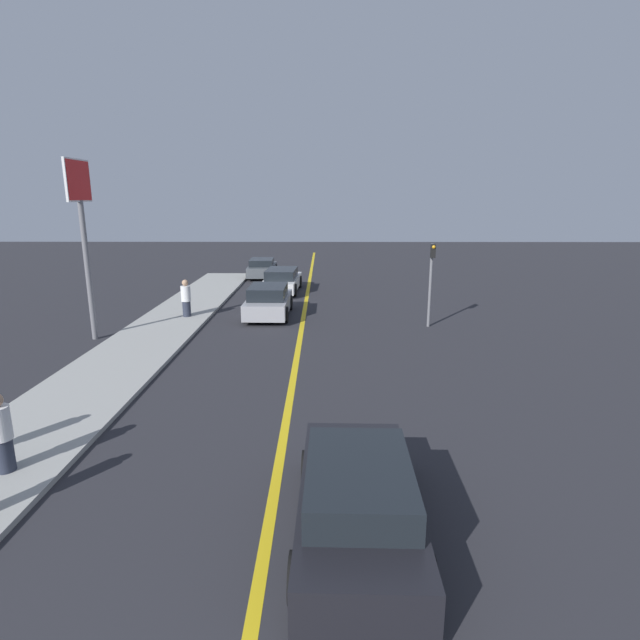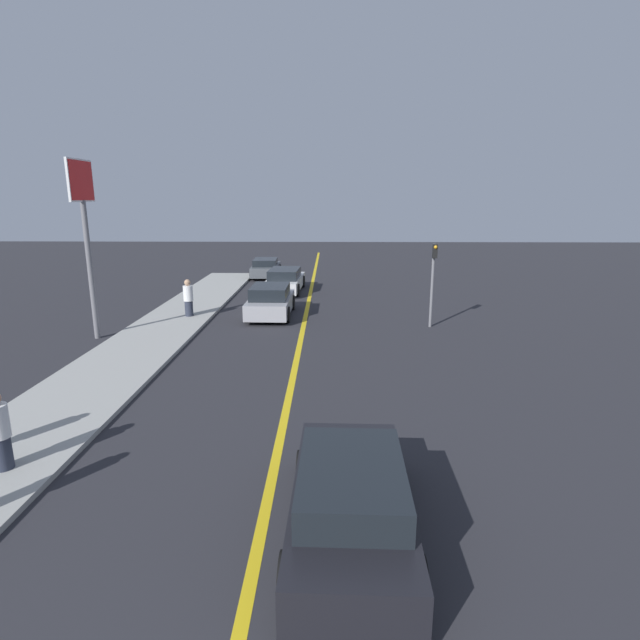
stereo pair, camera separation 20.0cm
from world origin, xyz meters
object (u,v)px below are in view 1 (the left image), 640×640
pedestrian_mid_group (1,433)px  traffic_light (431,276)px  car_near_right_lane (358,499)px  car_far_distant (282,280)px  car_ahead_center (269,301)px  roadside_sign (81,208)px  car_parked_left_lot (262,268)px  pedestrian_by_sign (186,298)px

pedestrian_mid_group → traffic_light: bearing=47.7°
pedestrian_mid_group → traffic_light: size_ratio=0.46×
car_near_right_lane → car_far_distant: (-2.89, 21.08, -0.01)m
traffic_light → pedestrian_mid_group: bearing=-132.3°
car_ahead_center → traffic_light: bearing=-14.6°
roadside_sign → car_parked_left_lot: bearing=73.2°
car_ahead_center → roadside_sign: 8.38m
car_ahead_center → traffic_light: size_ratio=1.20×
car_ahead_center → pedestrian_by_sign: size_ratio=2.52×
car_far_distant → car_near_right_lane: bearing=-79.2°
car_parked_left_lot → pedestrian_mid_group: 24.77m
car_parked_left_lot → roadside_sign: (-4.56, -15.10, 4.23)m
pedestrian_by_sign → roadside_sign: roadside_sign is taller
car_near_right_lane → traffic_light: (3.83, 13.20, 1.48)m
car_ahead_center → car_parked_left_lot: (-1.64, 11.32, -0.06)m
car_near_right_lane → pedestrian_by_sign: bearing=115.6°
car_far_distant → traffic_light: size_ratio=1.36×
pedestrian_by_sign → pedestrian_mid_group: bearing=-90.3°
car_near_right_lane → pedestrian_mid_group: bearing=166.9°
pedestrian_mid_group → traffic_light: (10.46, 11.50, 1.24)m
traffic_light → roadside_sign: roadside_sign is taller
car_parked_left_lot → pedestrian_by_sign: pedestrian_by_sign is taller
car_ahead_center → pedestrian_mid_group: pedestrian_mid_group is taller
car_far_distant → pedestrian_mid_group: (-3.74, -19.37, 0.25)m
car_far_distant → roadside_sign: (-6.32, -9.79, 4.21)m
car_ahead_center → pedestrian_by_sign: 3.60m
pedestrian_by_sign → traffic_light: (10.38, -1.29, 1.22)m
car_ahead_center → car_near_right_lane: bearing=-78.0°
car_ahead_center → pedestrian_by_sign: pedestrian_by_sign is taller
car_far_distant → roadside_sign: size_ratio=0.71×
car_parked_left_lot → traffic_light: (8.48, -13.19, 1.53)m
car_far_distant → pedestrian_by_sign: size_ratio=2.85×
traffic_light → roadside_sign: size_ratio=0.52×
car_parked_left_lot → pedestrian_by_sign: (-1.90, -11.90, 0.31)m
car_ahead_center → pedestrian_mid_group: 13.85m
car_parked_left_lot → car_ahead_center: bearing=-83.6°
car_ahead_center → traffic_light: (6.84, -1.87, 1.46)m
car_near_right_lane → pedestrian_mid_group: (-6.63, 1.70, 0.24)m
car_parked_left_lot → roadside_sign: bearing=-108.6°
car_ahead_center → car_far_distant: 6.01m
car_ahead_center → traffic_light: traffic_light is taller
traffic_light → car_ahead_center: bearing=164.7°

